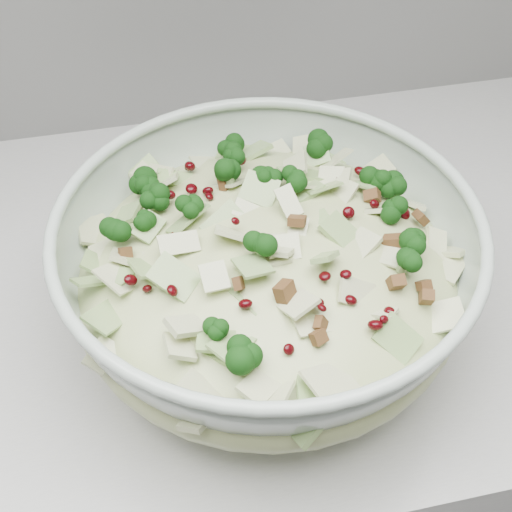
{
  "coord_description": "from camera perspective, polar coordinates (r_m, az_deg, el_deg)",
  "views": [
    {
      "loc": [
        -0.13,
        1.18,
        1.44
      ],
      "look_at": [
        -0.04,
        1.6,
        1.01
      ],
      "focal_mm": 50.0,
      "sensor_mm": 36.0,
      "label": 1
    }
  ],
  "objects": [
    {
      "name": "counter",
      "position": [
        1.13,
        1.09,
        -16.06
      ],
      "size": [
        3.6,
        0.6,
        0.9
      ],
      "primitive_type": "cube",
      "color": "#B9B9B4",
      "rests_on": "floor"
    },
    {
      "name": "mixing_bowl",
      "position": [
        0.64,
        0.89,
        -1.71
      ],
      "size": [
        0.48,
        0.48,
        0.15
      ],
      "rotation": [
        0.0,
        0.0,
        0.42
      ],
      "color": "#AABBAD",
      "rests_on": "counter"
    },
    {
      "name": "salad",
      "position": [
        0.62,
        0.91,
        -0.22
      ],
      "size": [
        0.43,
        0.43,
        0.15
      ],
      "rotation": [
        0.0,
        0.0,
        0.32
      ],
      "color": "#BFC889",
      "rests_on": "mixing_bowl"
    }
  ]
}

